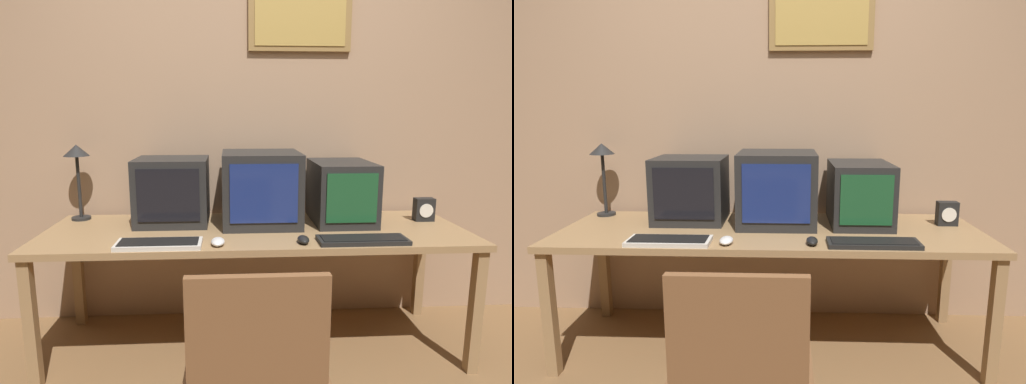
{
  "view_description": "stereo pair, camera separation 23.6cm",
  "coord_description": "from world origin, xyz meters",
  "views": [
    {
      "loc": [
        -0.14,
        -1.27,
        1.36
      ],
      "look_at": [
        0.0,
        1.05,
        0.92
      ],
      "focal_mm": 30.0,
      "sensor_mm": 36.0,
      "label": 1
    },
    {
      "loc": [
        0.09,
        -1.27,
        1.36
      ],
      "look_at": [
        0.0,
        1.05,
        0.92
      ],
      "focal_mm": 30.0,
      "sensor_mm": 36.0,
      "label": 2
    }
  ],
  "objects": [
    {
      "name": "monitor_right",
      "position": [
        0.52,
        1.19,
        0.89
      ],
      "size": [
        0.34,
        0.47,
        0.36
      ],
      "color": "black",
      "rests_on": "desk"
    },
    {
      "name": "wall_back",
      "position": [
        0.0,
        1.5,
        1.31
      ],
      "size": [
        8.0,
        0.08,
        2.6
      ],
      "color": "tan",
      "rests_on": "ground_plane"
    },
    {
      "name": "keyboard_side",
      "position": [
        0.52,
        0.77,
        0.73
      ],
      "size": [
        0.45,
        0.15,
        0.03
      ],
      "color": "black",
      "rests_on": "desk"
    },
    {
      "name": "desk",
      "position": [
        0.0,
        1.05,
        0.65
      ],
      "size": [
        2.34,
        0.76,
        0.71
      ],
      "color": "#99754C",
      "rests_on": "ground_plane"
    },
    {
      "name": "mouse_far_corner",
      "position": [
        0.22,
        0.77,
        0.73
      ],
      "size": [
        0.06,
        0.1,
        0.04
      ],
      "color": "black",
      "rests_on": "desk"
    },
    {
      "name": "mouse_near_keyboard",
      "position": [
        -0.21,
        0.77,
        0.73
      ],
      "size": [
        0.07,
        0.12,
        0.03
      ],
      "color": "silver",
      "rests_on": "desk"
    },
    {
      "name": "office_chair",
      "position": [
        -0.06,
        0.15,
        0.37
      ],
      "size": [
        0.52,
        0.52,
        0.86
      ],
      "color": "black",
      "rests_on": "ground_plane"
    },
    {
      "name": "desk_clock",
      "position": [
        1.02,
        1.17,
        0.78
      ],
      "size": [
        0.11,
        0.07,
        0.14
      ],
      "color": "black",
      "rests_on": "desk"
    },
    {
      "name": "monitor_left",
      "position": [
        -0.48,
        1.22,
        0.9
      ],
      "size": [
        0.41,
        0.37,
        0.38
      ],
      "color": "black",
      "rests_on": "desk"
    },
    {
      "name": "desk_lamp",
      "position": [
        -1.05,
        1.33,
        1.07
      ],
      "size": [
        0.15,
        0.15,
        0.46
      ],
      "color": "black",
      "rests_on": "desk"
    },
    {
      "name": "keyboard_main",
      "position": [
        -0.49,
        0.76,
        0.73
      ],
      "size": [
        0.42,
        0.16,
        0.03
      ],
      "color": "beige",
      "rests_on": "desk"
    },
    {
      "name": "monitor_center",
      "position": [
        0.04,
        1.18,
        0.92
      ],
      "size": [
        0.44,
        0.45,
        0.42
      ],
      "color": "black",
      "rests_on": "desk"
    }
  ]
}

